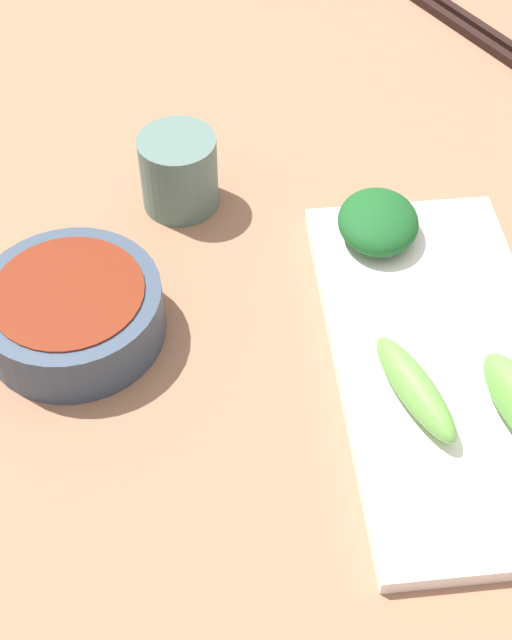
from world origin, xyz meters
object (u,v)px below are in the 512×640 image
object	(u,v)px
chopsticks	(502,48)
tea_cup	(179,172)
sauce_bowl	(72,310)
serving_plate	(443,363)

from	to	relation	value
chopsticks	tea_cup	size ratio (longest dim) A/B	3.69
sauce_bowl	serving_plate	bearing A→B (deg)	-13.27
tea_cup	chopsticks	bearing A→B (deg)	29.79
sauce_bowl	chopsticks	xyz separation A→B (m)	(0.37, 0.29, -0.02)
sauce_bowl	tea_cup	bearing A→B (deg)	58.04
sauce_bowl	tea_cup	size ratio (longest dim) A/B	2.04
serving_plate	chopsticks	world-z (taller)	serving_plate
chopsticks	tea_cup	xyz separation A→B (m)	(-0.29, -0.17, 0.02)
serving_plate	chopsticks	bearing A→B (deg)	68.19
sauce_bowl	chopsticks	bearing A→B (deg)	38.00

